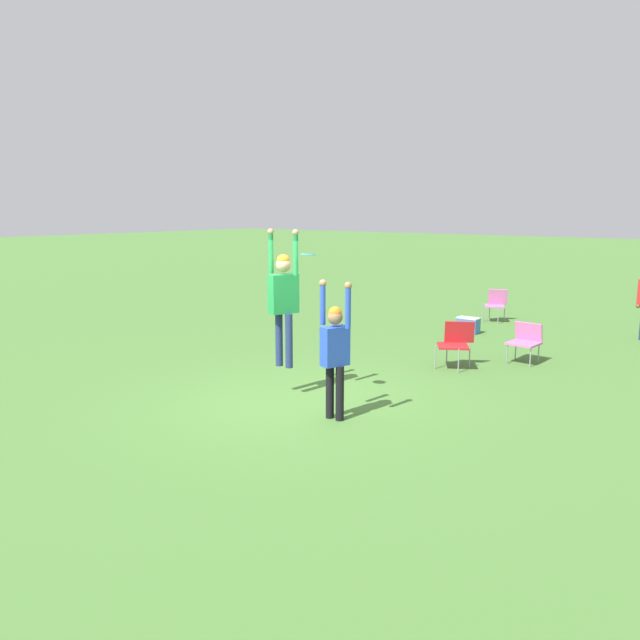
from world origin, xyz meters
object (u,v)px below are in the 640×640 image
Objects in this scene: frisbee at (308,255)px; camping_chair_3 at (496,302)px; person_defending at (335,348)px; person_jumping at (284,294)px; cooler_box at (468,325)px; camping_chair_2 at (525,339)px; camping_chair_0 at (456,341)px.

frisbee is 0.27× the size of camping_chair_3.
person_jumping is at bearing -90.00° from person_defending.
frisbee is 0.44× the size of cooler_box.
person_defending is 5.13m from camping_chair_2.
person_defending is 3.84m from camping_chair_0.
camping_chair_2 is (2.33, 4.53, -1.19)m from person_jumping.
cooler_box is (0.20, 6.55, -1.46)m from person_jumping.
person_jumping reaches higher than camping_chair_2.
frisbee is at bearing -83.90° from person_jumping.
frisbee is 5.31m from camping_chair_2.
camping_chair_0 is at bearing 77.08° from frisbee.
camping_chair_0 reaches higher than camping_chair_2.
camping_chair_0 is (0.80, 3.47, -1.80)m from frisbee.
cooler_box is at bearing 67.52° from camping_chair_3.
person_defending is 2.59× the size of camping_chair_2.
camping_chair_2 is at bearing -158.43° from camping_chair_0.
person_jumping is 6.72m from cooler_box.
person_defending is at bearing -80.49° from cooler_box.
person_jumping is at bearing -91.74° from cooler_box.
camping_chair_3 is (-2.25, 3.98, 0.05)m from camping_chair_2.
person_jumping is 1.11× the size of person_defending.
person_jumping is 3.79m from camping_chair_0.
person_defending is 2.35× the size of camping_chair_3.
frisbee reaches higher than cooler_box.
frisbee is at bearing -86.40° from cooler_box.
camping_chair_0 is at bearing 56.69° from camping_chair_2.
person_jumping reaches higher than frisbee.
camping_chair_2 is at bearing 93.47° from camping_chair_3.
frisbee reaches higher than person_defending.
frisbee reaches higher than camping_chair_2.
camping_chair_2 is 4.57m from camping_chair_3.
camping_chair_0 is 3.46m from cooler_box.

